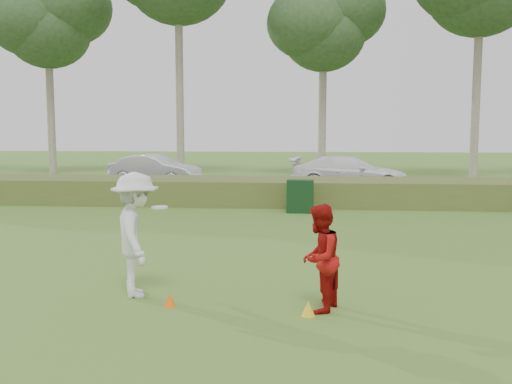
# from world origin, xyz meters

# --- Properties ---
(ground) EXTENTS (120.00, 120.00, 0.00)m
(ground) POSITION_xyz_m (0.00, 0.00, 0.00)
(ground) COLOR #416E24
(ground) RESTS_ON ground
(reed_strip) EXTENTS (80.00, 3.00, 0.90)m
(reed_strip) POSITION_xyz_m (0.00, 12.00, 0.45)
(reed_strip) COLOR #4B5B24
(reed_strip) RESTS_ON ground
(park_road) EXTENTS (80.00, 6.00, 0.06)m
(park_road) POSITION_xyz_m (0.00, 17.00, 0.03)
(park_road) COLOR #2D2D2D
(park_road) RESTS_ON ground
(tree_2) EXTENTS (6.50, 6.50, 12.00)m
(tree_2) POSITION_xyz_m (-14.00, 24.00, 8.97)
(tree_2) COLOR gray
(tree_2) RESTS_ON ground
(tree_4) EXTENTS (6.24, 6.24, 11.50)m
(tree_4) POSITION_xyz_m (2.00, 24.50, 8.59)
(tree_4) COLOR gray
(tree_4) RESTS_ON ground
(player_white) EXTENTS (1.17, 1.49, 2.03)m
(player_white) POSITION_xyz_m (-1.61, 0.11, 1.02)
(player_white) COLOR white
(player_white) RESTS_ON ground
(player_red) EXTENTS (0.85, 0.95, 1.62)m
(player_red) POSITION_xyz_m (1.35, -0.42, 0.81)
(player_red) COLOR #A30F0E
(player_red) RESTS_ON ground
(cone_orange) EXTENTS (0.19, 0.19, 0.21)m
(cone_orange) POSITION_xyz_m (-0.94, -0.43, 0.11)
(cone_orange) COLOR orange
(cone_orange) RESTS_ON ground
(cone_yellow) EXTENTS (0.21, 0.21, 0.23)m
(cone_yellow) POSITION_xyz_m (1.19, -0.68, 0.11)
(cone_yellow) COLOR yellow
(cone_yellow) RESTS_ON ground
(utility_cabinet) EXTENTS (0.88, 0.57, 1.08)m
(utility_cabinet) POSITION_xyz_m (0.94, 9.75, 0.54)
(utility_cabinet) COLOR #103216
(utility_cabinet) RESTS_ON ground
(car_mid) EXTENTS (4.66, 2.64, 1.45)m
(car_mid) POSITION_xyz_m (-6.05, 17.73, 0.79)
(car_mid) COLOR silver
(car_mid) RESTS_ON park_road
(car_right) EXTENTS (5.39, 2.74, 1.50)m
(car_right) POSITION_xyz_m (3.02, 16.31, 0.81)
(car_right) COLOR white
(car_right) RESTS_ON park_road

